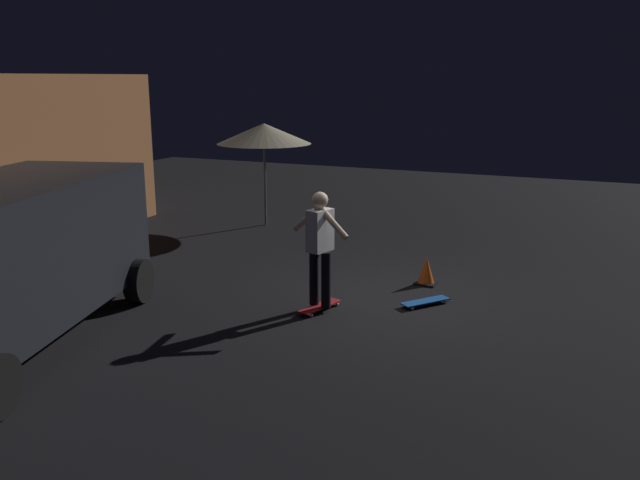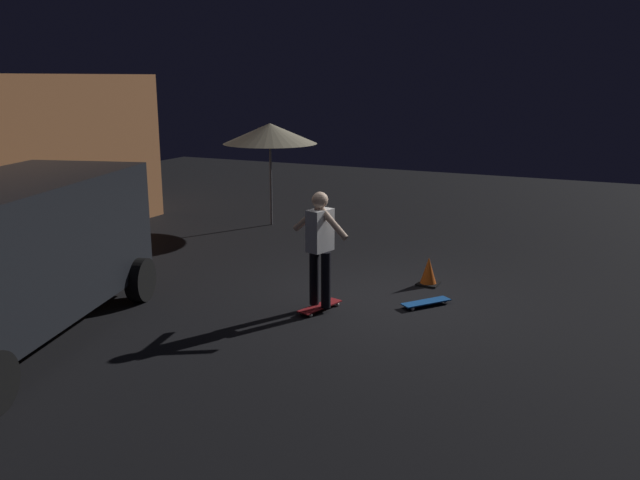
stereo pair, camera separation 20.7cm
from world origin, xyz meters
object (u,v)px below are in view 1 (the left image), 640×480
object	(u,v)px
skateboard_spare	(425,302)
traffic_cone	(426,271)
patio_umbrella	(264,134)
skater	(320,241)
skateboard_ridden	(320,307)

from	to	relation	value
skateboard_spare	traffic_cone	size ratio (longest dim) A/B	1.61
skateboard_spare	traffic_cone	distance (m)	1.06
patio_umbrella	traffic_cone	world-z (taller)	patio_umbrella
patio_umbrella	skater	size ratio (longest dim) A/B	1.38
skater	traffic_cone	bearing A→B (deg)	-30.21
skater	traffic_cone	distance (m)	2.29
patio_umbrella	skateboard_spare	world-z (taller)	patio_umbrella
skater	traffic_cone	xyz separation A→B (m)	(1.85, -1.08, -0.83)
skateboard_ridden	skateboard_spare	bearing A→B (deg)	-58.10
traffic_cone	patio_umbrella	bearing A→B (deg)	57.74
patio_umbrella	traffic_cone	distance (m)	5.67
patio_umbrella	traffic_cone	xyz separation A→B (m)	(-2.86, -4.52, -1.86)
skateboard_ridden	skateboard_spare	distance (m)	1.58
patio_umbrella	skateboard_ridden	distance (m)	6.17
skateboard_ridden	skateboard_spare	size ratio (longest dim) A/B	1.09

